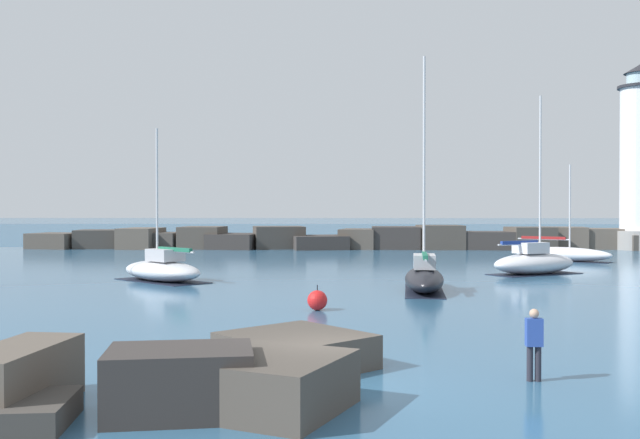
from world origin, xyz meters
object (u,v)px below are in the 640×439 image
(lighthouse, at_px, (640,167))
(sailboat_moored_4, at_px, (562,254))
(sailboat_moored_3, at_px, (162,269))
(mooring_buoy_orange_near, at_px, (317,300))
(sailboat_moored_0, at_px, (534,262))
(sailboat_moored_1, at_px, (424,277))
(person_on_rocks, at_px, (534,341))

(lighthouse, height_order, sailboat_moored_4, lighthouse)
(sailboat_moored_3, bearing_deg, mooring_buoy_orange_near, -51.29)
(sailboat_moored_0, distance_m, mooring_buoy_orange_near, 19.63)
(sailboat_moored_1, height_order, sailboat_moored_3, sailboat_moored_1)
(sailboat_moored_0, relative_size, sailboat_moored_1, 0.95)
(sailboat_moored_0, xyz_separation_m, mooring_buoy_orange_near, (-12.23, -15.34, -0.34))
(sailboat_moored_3, distance_m, sailboat_moored_4, 29.98)
(sailboat_moored_4, bearing_deg, sailboat_moored_3, -149.17)
(mooring_buoy_orange_near, xyz_separation_m, person_on_rocks, (5.14, -10.92, 0.51))
(lighthouse, bearing_deg, sailboat_moored_3, -140.90)
(mooring_buoy_orange_near, relative_size, person_on_rocks, 0.60)
(lighthouse, xyz_separation_m, sailboat_moored_0, (-16.95, -26.02, -7.08))
(mooring_buoy_orange_near, bearing_deg, sailboat_moored_1, 53.85)
(lighthouse, height_order, sailboat_moored_0, lighthouse)
(sailboat_moored_4, relative_size, mooring_buoy_orange_near, 7.39)
(lighthouse, relative_size, person_on_rocks, 10.92)
(mooring_buoy_orange_near, bearing_deg, person_on_rocks, -64.78)
(sailboat_moored_1, xyz_separation_m, sailboat_moored_3, (-13.34, 4.15, -0.03))
(mooring_buoy_orange_near, height_order, person_on_rocks, person_on_rocks)
(lighthouse, relative_size, sailboat_moored_1, 1.59)
(sailboat_moored_4, xyz_separation_m, mooring_buoy_orange_near, (-17.18, -26.05, -0.16))
(sailboat_moored_0, distance_m, person_on_rocks, 27.20)
(lighthouse, bearing_deg, person_on_rocks, -114.70)
(sailboat_moored_0, relative_size, sailboat_moored_3, 1.29)
(lighthouse, relative_size, sailboat_moored_0, 1.67)
(sailboat_moored_3, bearing_deg, sailboat_moored_4, 30.83)
(sailboat_moored_1, relative_size, sailboat_moored_3, 1.36)
(sailboat_moored_3, bearing_deg, lighthouse, 39.10)
(sailboat_moored_1, bearing_deg, person_on_rocks, -88.79)
(lighthouse, relative_size, sailboat_moored_3, 2.15)
(sailboat_moored_3, xyz_separation_m, sailboat_moored_4, (25.75, 15.36, -0.09))
(sailboat_moored_3, bearing_deg, sailboat_moored_1, -17.30)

